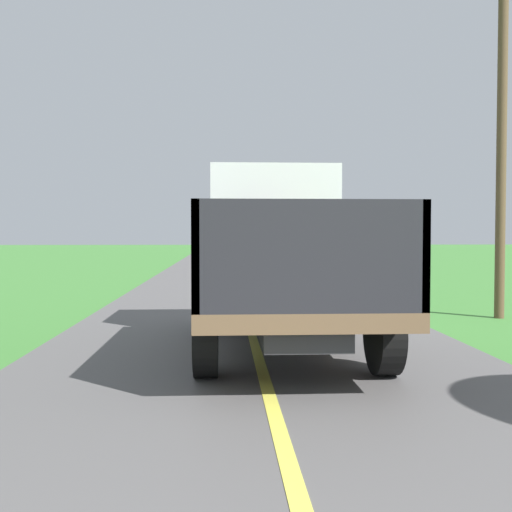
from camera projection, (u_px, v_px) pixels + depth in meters
banana_truck_near at (279, 252)px, 9.47m from camera, size 2.38×5.82×2.80m
utility_pole_roadside at (502, 130)px, 12.48m from camera, size 2.29×0.20×7.11m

